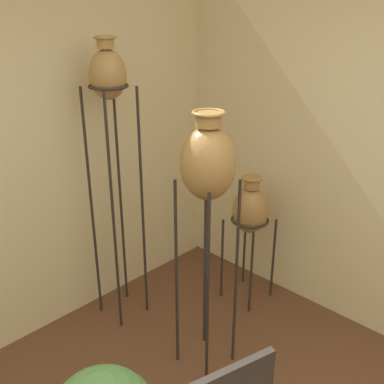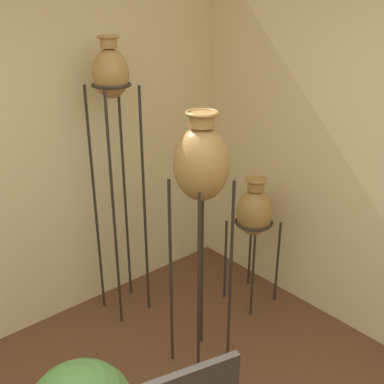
{
  "view_description": "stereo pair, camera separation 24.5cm",
  "coord_description": "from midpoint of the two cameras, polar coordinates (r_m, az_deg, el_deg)",
  "views": [
    {
      "loc": [
        -0.79,
        -0.63,
        2.28
      ],
      "look_at": [
        1.25,
        1.36,
        1.08
      ],
      "focal_mm": 42.0,
      "sensor_mm": 36.0,
      "label": 1
    },
    {
      "loc": [
        -0.62,
        -0.8,
        2.28
      ],
      "look_at": [
        1.25,
        1.36,
        1.08
      ],
      "focal_mm": 42.0,
      "sensor_mm": 36.0,
      "label": 2
    }
  ],
  "objects": [
    {
      "name": "vase_stand_tall",
      "position": [
        3.08,
        -12.84,
        12.37
      ],
      "size": [
        0.28,
        0.28,
        2.1
      ],
      "color": "#28231E",
      "rests_on": "ground_plane"
    },
    {
      "name": "vase_stand_short",
      "position": [
        3.51,
        5.44,
        -2.42
      ],
      "size": [
        0.32,
        0.32,
        1.08
      ],
      "color": "#28231E",
      "rests_on": "ground_plane"
    },
    {
      "name": "vase_stand_medium",
      "position": [
        2.57,
        -0.7,
        3.11
      ],
      "size": [
        0.33,
        0.33,
        1.74
      ],
      "color": "#28231E",
      "rests_on": "ground_plane"
    }
  ]
}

